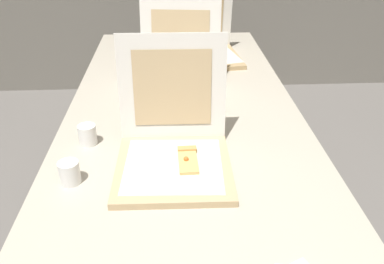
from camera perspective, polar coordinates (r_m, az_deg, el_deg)
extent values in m
cube|color=#BCB29E|center=(1.56, -1.09, 0.90)|extent=(0.94, 2.42, 0.03)
cylinder|color=gray|center=(2.76, -10.31, 5.47)|extent=(0.04, 0.04, 0.70)
cylinder|color=gray|center=(2.77, 6.45, 5.89)|extent=(0.04, 0.04, 0.70)
cube|color=tan|center=(1.27, -2.63, -5.19)|extent=(0.37, 0.37, 0.02)
cube|color=silver|center=(1.26, -2.66, -4.69)|extent=(0.32, 0.32, 0.00)
cube|color=white|center=(1.35, -2.80, 6.33)|extent=(0.36, 0.05, 0.36)
cube|color=tan|center=(1.34, -2.80, 6.21)|extent=(0.26, 0.03, 0.26)
cube|color=#E0B266|center=(1.27, -0.49, -4.20)|extent=(0.06, 0.13, 0.01)
cube|color=tan|center=(1.32, -0.69, -2.51)|extent=(0.06, 0.03, 0.02)
sphere|color=orange|center=(1.26, -0.85, -3.83)|extent=(0.02, 0.02, 0.02)
cube|color=tan|center=(1.74, -2.18, 5.07)|extent=(0.40, 0.40, 0.02)
cube|color=silver|center=(1.72, -1.97, 5.29)|extent=(0.36, 0.36, 0.00)
cube|color=white|center=(1.86, -1.71, 13.02)|extent=(0.36, 0.09, 0.36)
cube|color=tan|center=(1.86, -1.70, 12.95)|extent=(0.26, 0.07, 0.26)
cube|color=#E5B74C|center=(1.71, -2.83, 5.31)|extent=(0.09, 0.14, 0.01)
cube|color=tan|center=(1.77, -2.57, 6.26)|extent=(0.08, 0.03, 0.02)
sphere|color=red|center=(1.67, -2.28, 5.08)|extent=(0.02, 0.02, 0.02)
cube|color=tan|center=(2.19, 1.85, 10.45)|extent=(0.40, 0.40, 0.02)
cube|color=silver|center=(2.20, 1.92, 10.82)|extent=(0.38, 0.38, 0.00)
cube|color=white|center=(2.29, 1.10, 16.29)|extent=(0.36, 0.08, 0.36)
cube|color=tan|center=(2.29, 1.12, 16.27)|extent=(0.26, 0.05, 0.26)
cylinder|color=white|center=(1.26, -16.97, -5.52)|extent=(0.06, 0.06, 0.07)
cylinder|color=white|center=(1.92, -9.19, 8.04)|extent=(0.06, 0.06, 0.07)
cylinder|color=white|center=(1.44, -14.59, -0.38)|extent=(0.06, 0.06, 0.07)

